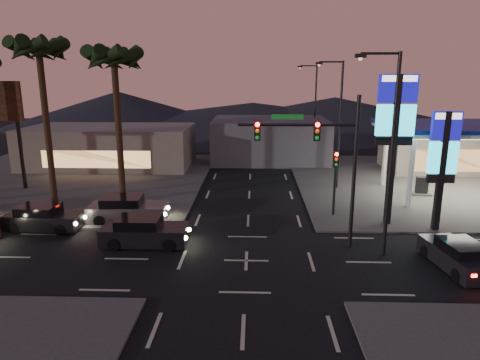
{
  "coord_description": "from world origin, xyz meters",
  "views": [
    {
      "loc": [
        0.34,
        -19.59,
        8.94
      ],
      "look_at": [
        -0.46,
        4.53,
        3.0
      ],
      "focal_mm": 32.0,
      "sensor_mm": 36.0,
      "label": 1
    }
  ],
  "objects_px": {
    "pylon_sign_short": "(443,153)",
    "traffic_signal_mast": "(321,150)",
    "car_lane_b_front": "(127,210)",
    "car_lane_a_front": "(144,232)",
    "suv_station": "(458,256)",
    "gas_station": "(469,130)",
    "car_lane_b_mid": "(43,218)",
    "pylon_sign_tall": "(395,120)"
  },
  "relations": [
    {
      "from": "car_lane_b_front",
      "to": "traffic_signal_mast",
      "type": "bearing_deg",
      "value": -17.89
    },
    {
      "from": "pylon_sign_tall",
      "to": "car_lane_b_front",
      "type": "distance_m",
      "value": 17.05
    },
    {
      "from": "car_lane_b_front",
      "to": "gas_station",
      "type": "bearing_deg",
      "value": 15.07
    },
    {
      "from": "gas_station",
      "to": "pylon_sign_short",
      "type": "relative_size",
      "value": 1.74
    },
    {
      "from": "car_lane_a_front",
      "to": "suv_station",
      "type": "xyz_separation_m",
      "value": [
        15.58,
        -2.49,
        -0.05
      ]
    },
    {
      "from": "pylon_sign_short",
      "to": "car_lane_a_front",
      "type": "relative_size",
      "value": 1.49
    },
    {
      "from": "car_lane_a_front",
      "to": "car_lane_b_mid",
      "type": "xyz_separation_m",
      "value": [
        -6.56,
        2.13,
        -0.03
      ]
    },
    {
      "from": "car_lane_a_front",
      "to": "car_lane_b_front",
      "type": "relative_size",
      "value": 0.94
    },
    {
      "from": "pylon_sign_short",
      "to": "traffic_signal_mast",
      "type": "bearing_deg",
      "value": -160.87
    },
    {
      "from": "gas_station",
      "to": "car_lane_b_front",
      "type": "xyz_separation_m",
      "value": [
        -23.59,
        -6.35,
        -4.34
      ]
    },
    {
      "from": "pylon_sign_short",
      "to": "suv_station",
      "type": "distance_m",
      "value": 6.52
    },
    {
      "from": "car_lane_b_front",
      "to": "car_lane_a_front",
      "type": "bearing_deg",
      "value": -61.47
    },
    {
      "from": "gas_station",
      "to": "car_lane_b_mid",
      "type": "relative_size",
      "value": 2.65
    },
    {
      "from": "car_lane_a_front",
      "to": "suv_station",
      "type": "distance_m",
      "value": 15.78
    },
    {
      "from": "gas_station",
      "to": "car_lane_b_mid",
      "type": "height_order",
      "value": "gas_station"
    },
    {
      "from": "pylon_sign_tall",
      "to": "traffic_signal_mast",
      "type": "bearing_deg",
      "value": -143.48
    },
    {
      "from": "pylon_sign_tall",
      "to": "traffic_signal_mast",
      "type": "height_order",
      "value": "pylon_sign_tall"
    },
    {
      "from": "suv_station",
      "to": "gas_station",
      "type": "bearing_deg",
      "value": 64.49
    },
    {
      "from": "pylon_sign_short",
      "to": "car_lane_b_mid",
      "type": "xyz_separation_m",
      "value": [
        -23.13,
        -0.44,
        -3.97
      ]
    },
    {
      "from": "car_lane_a_front",
      "to": "car_lane_b_front",
      "type": "xyz_separation_m",
      "value": [
        -2.02,
        3.71,
        0.03
      ]
    },
    {
      "from": "car_lane_b_front",
      "to": "car_lane_b_mid",
      "type": "height_order",
      "value": "car_lane_b_front"
    },
    {
      "from": "car_lane_b_mid",
      "to": "suv_station",
      "type": "relative_size",
      "value": 1.04
    },
    {
      "from": "gas_station",
      "to": "car_lane_a_front",
      "type": "xyz_separation_m",
      "value": [
        -21.57,
        -10.06,
        -4.37
      ]
    },
    {
      "from": "suv_station",
      "to": "traffic_signal_mast",
      "type": "bearing_deg",
      "value": 157.86
    },
    {
      "from": "pylon_sign_short",
      "to": "traffic_signal_mast",
      "type": "xyz_separation_m",
      "value": [
        -7.24,
        -2.51,
        0.57
      ]
    },
    {
      "from": "pylon_sign_tall",
      "to": "car_lane_a_front",
      "type": "distance_m",
      "value": 15.59
    },
    {
      "from": "traffic_signal_mast",
      "to": "car_lane_a_front",
      "type": "xyz_separation_m",
      "value": [
        -9.33,
        -0.05,
        -4.52
      ]
    },
    {
      "from": "pylon_sign_short",
      "to": "car_lane_a_front",
      "type": "bearing_deg",
      "value": -171.21
    },
    {
      "from": "car_lane_a_front",
      "to": "car_lane_b_mid",
      "type": "height_order",
      "value": "car_lane_a_front"
    },
    {
      "from": "traffic_signal_mast",
      "to": "car_lane_a_front",
      "type": "bearing_deg",
      "value": -179.69
    },
    {
      "from": "pylon_sign_tall",
      "to": "suv_station",
      "type": "relative_size",
      "value": 2.03
    },
    {
      "from": "gas_station",
      "to": "car_lane_b_mid",
      "type": "distance_m",
      "value": 29.56
    },
    {
      "from": "car_lane_a_front",
      "to": "car_lane_b_front",
      "type": "bearing_deg",
      "value": 118.53
    },
    {
      "from": "traffic_signal_mast",
      "to": "car_lane_a_front",
      "type": "height_order",
      "value": "traffic_signal_mast"
    },
    {
      "from": "pylon_sign_short",
      "to": "car_lane_b_front",
      "type": "relative_size",
      "value": 1.4
    },
    {
      "from": "pylon_sign_tall",
      "to": "pylon_sign_short",
      "type": "height_order",
      "value": "pylon_sign_tall"
    },
    {
      "from": "car_lane_a_front",
      "to": "car_lane_b_mid",
      "type": "distance_m",
      "value": 6.9
    },
    {
      "from": "traffic_signal_mast",
      "to": "car_lane_b_front",
      "type": "height_order",
      "value": "traffic_signal_mast"
    },
    {
      "from": "car_lane_a_front",
      "to": "car_lane_b_front",
      "type": "distance_m",
      "value": 4.23
    },
    {
      "from": "pylon_sign_short",
      "to": "car_lane_b_front",
      "type": "xyz_separation_m",
      "value": [
        -18.59,
        1.15,
        -3.91
      ]
    },
    {
      "from": "pylon_sign_tall",
      "to": "car_lane_b_front",
      "type": "height_order",
      "value": "pylon_sign_tall"
    },
    {
      "from": "car_lane_b_mid",
      "to": "car_lane_b_front",
      "type": "bearing_deg",
      "value": 19.24
    }
  ]
}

